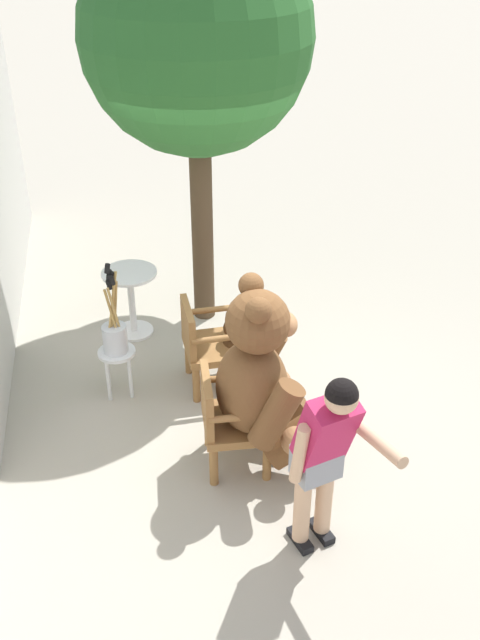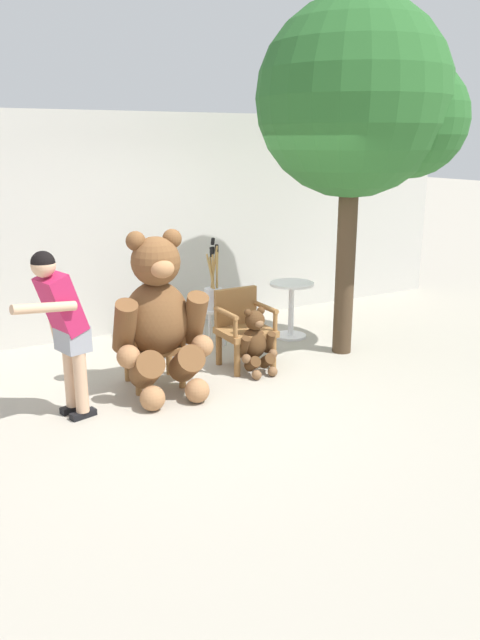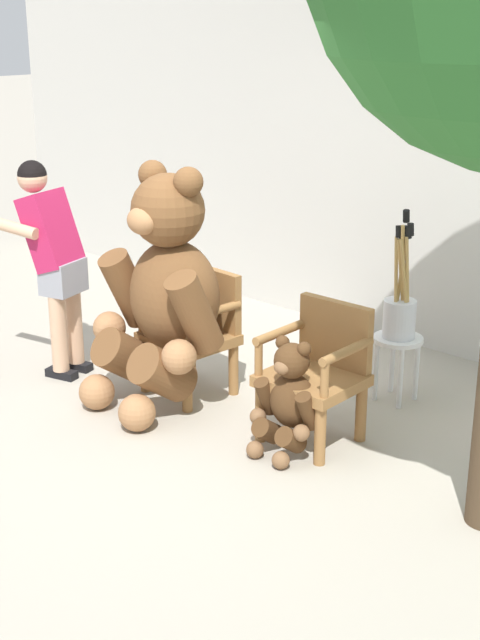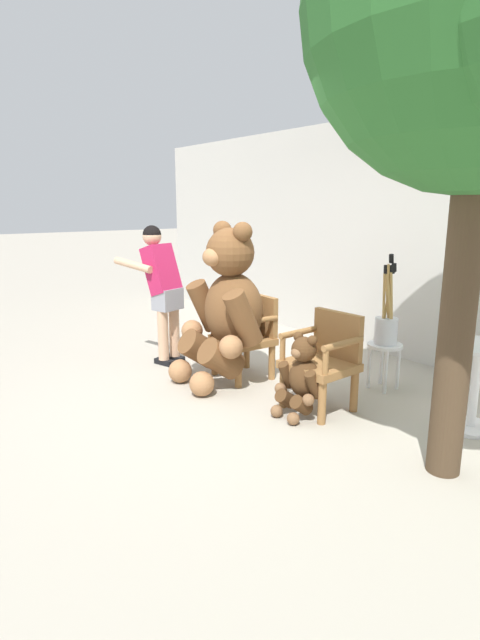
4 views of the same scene
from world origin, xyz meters
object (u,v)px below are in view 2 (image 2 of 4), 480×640
at_px(white_stool, 214,317).
at_px(patio_tree, 363,104).
at_px(wooden_chair_left, 152,340).
at_px(person_visitor, 63,321).
at_px(wooden_chair_right, 243,326).
at_px(teddy_bear_small, 256,342).
at_px(teddy_bear_large, 159,315).
at_px(round_side_table, 291,303).
at_px(brush_bucket, 213,293).

distance_m(white_stool, patio_tree, 3.00).
distance_m(wooden_chair_left, person_visitor, 1.18).
distance_m(wooden_chair_right, patio_tree, 2.74).
relative_size(wooden_chair_left, wooden_chair_right, 1.00).
bearing_deg(person_visitor, teddy_bear_small, 4.72).
xyz_separation_m(wooden_chair_right, person_visitor, (-2.07, -0.45, 0.46)).
distance_m(teddy_bear_large, patio_tree, 3.19).
bearing_deg(patio_tree, round_side_table, 110.22).
xyz_separation_m(teddy_bear_large, brush_bucket, (1.13, 1.09, -0.13)).
xyz_separation_m(teddy_bear_small, patio_tree, (1.36, 0.06, 2.48)).
xyz_separation_m(wooden_chair_left, white_stool, (1.12, 0.82, -0.11)).
distance_m(teddy_bear_small, brush_bucket, 1.14).
relative_size(wooden_chair_left, brush_bucket, 0.98).
relative_size(teddy_bear_large, round_side_table, 2.26).
xyz_separation_m(teddy_bear_large, white_stool, (1.13, 1.09, -0.44)).
bearing_deg(teddy_bear_small, white_stool, 88.12).
height_order(wooden_chair_left, brush_bucket, brush_bucket).
height_order(wooden_chair_left, teddy_bear_large, teddy_bear_large).
distance_m(teddy_bear_large, round_side_table, 2.35).
xyz_separation_m(person_visitor, white_stool, (2.11, 1.27, -0.57)).
relative_size(wooden_chair_right, teddy_bear_large, 0.53).
relative_size(teddy_bear_large, patio_tree, 0.41).
bearing_deg(round_side_table, wooden_chair_right, -149.35).
xyz_separation_m(white_stool, round_side_table, (1.01, -0.20, 0.09)).
bearing_deg(wooden_chair_left, white_stool, 36.25).
distance_m(teddy_bear_large, person_visitor, 1.00).
distance_m(brush_bucket, patio_tree, 2.75).
relative_size(wooden_chair_left, round_side_table, 1.19).
bearing_deg(teddy_bear_small, patio_tree, 2.57).
xyz_separation_m(brush_bucket, patio_tree, (1.32, -1.04, 2.17)).
distance_m(wooden_chair_right, teddy_bear_large, 1.17).
bearing_deg(teddy_bear_large, wooden_chair_left, 87.81).
distance_m(brush_bucket, round_side_table, 1.05).
height_order(teddy_bear_small, brush_bucket, brush_bucket).
xyz_separation_m(wooden_chair_right, round_side_table, (1.05, 0.62, -0.01)).
relative_size(teddy_bear_large, brush_bucket, 1.86).
bearing_deg(wooden_chair_left, round_side_table, 16.27).
relative_size(wooden_chair_right, white_stool, 1.87).
height_order(person_visitor, white_stool, person_visitor).
height_order(white_stool, round_side_table, round_side_table).
distance_m(wooden_chair_left, brush_bucket, 1.40).
bearing_deg(wooden_chair_left, teddy_bear_large, -92.19).
height_order(wooden_chair_left, white_stool, wooden_chair_left).
height_order(wooden_chair_right, white_stool, wooden_chair_right).
distance_m(person_visitor, white_stool, 2.53).
height_order(wooden_chair_left, teddy_bear_small, wooden_chair_left).
xyz_separation_m(white_stool, patio_tree, (1.32, -1.04, 2.48)).
bearing_deg(wooden_chair_left, patio_tree, -5.14).
height_order(teddy_bear_small, patio_tree, patio_tree).
distance_m(wooden_chair_left, wooden_chair_right, 1.08).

